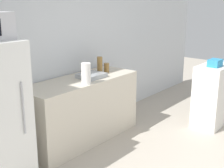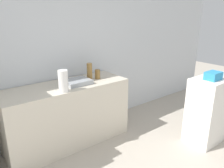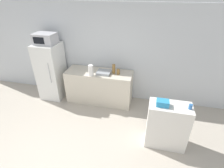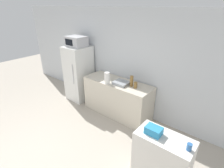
{
  "view_description": "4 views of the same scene",
  "coord_description": "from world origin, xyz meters",
  "px_view_note": "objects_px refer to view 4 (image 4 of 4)",
  "views": [
    {
      "loc": [
        -2.75,
        -0.55,
        2.0
      ],
      "look_at": [
        0.15,
        1.84,
        0.95
      ],
      "focal_mm": 50.0,
      "sensor_mm": 36.0,
      "label": 1
    },
    {
      "loc": [
        -1.06,
        -0.24,
        1.85
      ],
      "look_at": [
        0.58,
        1.88,
        0.98
      ],
      "focal_mm": 35.0,
      "sensor_mm": 36.0,
      "label": 2
    },
    {
      "loc": [
        1.48,
        -1.57,
        2.93
      ],
      "look_at": [
        0.72,
        1.71,
        1.01
      ],
      "focal_mm": 28.0,
      "sensor_mm": 36.0,
      "label": 3
    },
    {
      "loc": [
        2.58,
        -0.69,
        2.64
      ],
      "look_at": [
        0.4,
        1.97,
        1.06
      ],
      "focal_mm": 28.0,
      "sensor_mm": 36.0,
      "label": 4
    }
  ],
  "objects_px": {
    "basket": "(154,130)",
    "microwave": "(76,41)",
    "jar": "(189,147)",
    "paper_towel_roll": "(107,78)",
    "refrigerator": "(79,73)",
    "bottle_tall": "(132,81)",
    "bottle_short": "(135,85)"
  },
  "relations": [
    {
      "from": "microwave",
      "to": "jar",
      "type": "relative_size",
      "value": 5.53
    },
    {
      "from": "microwave",
      "to": "refrigerator",
      "type": "bearing_deg",
      "value": 71.98
    },
    {
      "from": "basket",
      "to": "bottle_tall",
      "type": "bearing_deg",
      "value": 133.69
    },
    {
      "from": "microwave",
      "to": "bottle_tall",
      "type": "relative_size",
      "value": 2.12
    },
    {
      "from": "microwave",
      "to": "jar",
      "type": "xyz_separation_m",
      "value": [
        3.48,
        -1.2,
        -0.69
      ]
    },
    {
      "from": "jar",
      "to": "paper_towel_roll",
      "type": "xyz_separation_m",
      "value": [
        -2.23,
        1.01,
        0.01
      ]
    },
    {
      "from": "bottle_short",
      "to": "refrigerator",
      "type": "bearing_deg",
      "value": -179.23
    },
    {
      "from": "basket",
      "to": "paper_towel_roll",
      "type": "xyz_separation_m",
      "value": [
        -1.74,
        1.02,
        0.01
      ]
    },
    {
      "from": "microwave",
      "to": "bottle_tall",
      "type": "distance_m",
      "value": 1.93
    },
    {
      "from": "refrigerator",
      "to": "jar",
      "type": "bearing_deg",
      "value": -19.04
    },
    {
      "from": "paper_towel_roll",
      "to": "bottle_short",
      "type": "bearing_deg",
      "value": 18.06
    },
    {
      "from": "bottle_tall",
      "to": "basket",
      "type": "relative_size",
      "value": 1.12
    },
    {
      "from": "basket",
      "to": "jar",
      "type": "xyz_separation_m",
      "value": [
        0.48,
        0.01,
        -0.01
      ]
    },
    {
      "from": "refrigerator",
      "to": "paper_towel_roll",
      "type": "distance_m",
      "value": 1.3
    },
    {
      "from": "microwave",
      "to": "bottle_short",
      "type": "height_order",
      "value": "microwave"
    },
    {
      "from": "bottle_tall",
      "to": "jar",
      "type": "bearing_deg",
      "value": -36.59
    },
    {
      "from": "jar",
      "to": "paper_towel_roll",
      "type": "distance_m",
      "value": 2.45
    },
    {
      "from": "bottle_tall",
      "to": "basket",
      "type": "bearing_deg",
      "value": -46.31
    },
    {
      "from": "microwave",
      "to": "basket",
      "type": "distance_m",
      "value": 3.31
    },
    {
      "from": "basket",
      "to": "microwave",
      "type": "bearing_deg",
      "value": 158.07
    },
    {
      "from": "bottle_short",
      "to": "paper_towel_roll",
      "type": "distance_m",
      "value": 0.7
    },
    {
      "from": "jar",
      "to": "bottle_short",
      "type": "bearing_deg",
      "value": 141.83
    },
    {
      "from": "bottle_short",
      "to": "jar",
      "type": "xyz_separation_m",
      "value": [
        1.56,
        -1.23,
        0.06
      ]
    },
    {
      "from": "refrigerator",
      "to": "jar",
      "type": "xyz_separation_m",
      "value": [
        3.48,
        -1.2,
        0.24
      ]
    },
    {
      "from": "microwave",
      "to": "jar",
      "type": "height_order",
      "value": "microwave"
    },
    {
      "from": "paper_towel_roll",
      "to": "refrigerator",
      "type": "bearing_deg",
      "value": 171.37
    },
    {
      "from": "microwave",
      "to": "basket",
      "type": "height_order",
      "value": "microwave"
    },
    {
      "from": "basket",
      "to": "paper_towel_roll",
      "type": "relative_size",
      "value": 0.81
    },
    {
      "from": "refrigerator",
      "to": "microwave",
      "type": "height_order",
      "value": "microwave"
    },
    {
      "from": "bottle_short",
      "to": "basket",
      "type": "relative_size",
      "value": 0.63
    },
    {
      "from": "bottle_tall",
      "to": "basket",
      "type": "distance_m",
      "value": 1.74
    },
    {
      "from": "refrigerator",
      "to": "basket",
      "type": "distance_m",
      "value": 3.24
    }
  ]
}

